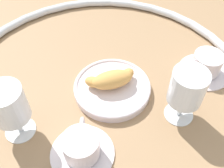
% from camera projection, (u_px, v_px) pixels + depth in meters
% --- Properties ---
extents(ground_plane, '(2.20, 2.20, 0.00)m').
position_uv_depth(ground_plane, '(101.00, 89.00, 0.67)').
color(ground_plane, '#997551').
extents(table_chrome_rim, '(0.78, 0.78, 0.02)m').
position_uv_depth(table_chrome_rim, '(101.00, 86.00, 0.66)').
color(table_chrome_rim, silver).
rests_on(table_chrome_rim, ground_plane).
extents(pastry_plate, '(0.19, 0.19, 0.02)m').
position_uv_depth(pastry_plate, '(112.00, 89.00, 0.65)').
color(pastry_plate, silver).
rests_on(pastry_plate, ground_plane).
extents(croissant_large, '(0.12, 0.11, 0.04)m').
position_uv_depth(croissant_large, '(112.00, 80.00, 0.63)').
color(croissant_large, '#D6994C').
rests_on(croissant_large, pastry_plate).
extents(coffee_cup_near, '(0.14, 0.14, 0.06)m').
position_uv_depth(coffee_cup_near, '(81.00, 148.00, 0.53)').
color(coffee_cup_near, silver).
rests_on(coffee_cup_near, ground_plane).
extents(coffee_cup_far, '(0.14, 0.14, 0.06)m').
position_uv_depth(coffee_cup_far, '(206.00, 65.00, 0.69)').
color(coffee_cup_far, silver).
rests_on(coffee_cup_far, ground_plane).
extents(juice_glass_left, '(0.08, 0.08, 0.14)m').
position_uv_depth(juice_glass_left, '(187.00, 90.00, 0.55)').
color(juice_glass_left, white).
rests_on(juice_glass_left, ground_plane).
extents(juice_glass_right, '(0.08, 0.08, 0.14)m').
position_uv_depth(juice_glass_right, '(9.00, 107.00, 0.52)').
color(juice_glass_right, white).
rests_on(juice_glass_right, ground_plane).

